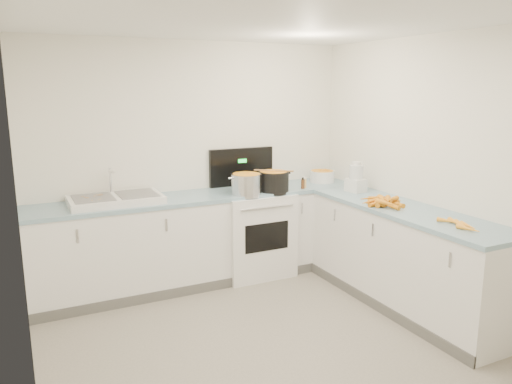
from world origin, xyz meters
name	(u,v)px	position (x,y,z in m)	size (l,w,h in m)	color
floor	(284,354)	(0.00, 0.00, 0.00)	(3.50, 4.00, 0.00)	gray
ceiling	(289,15)	(0.00, 0.00, 2.50)	(3.50, 4.00, 0.00)	white
wall_back	(194,161)	(0.00, 2.00, 1.25)	(3.50, 2.50, 0.00)	white
wall_left	(20,227)	(-1.75, 0.00, 1.25)	(4.00, 2.50, 0.00)	white
wall_right	(460,178)	(1.75, 0.00, 1.25)	(4.00, 2.50, 0.00)	white
counter_back	(205,238)	(0.00, 1.70, 0.47)	(3.50, 0.62, 0.94)	white
counter_right	(404,257)	(1.45, 0.30, 0.47)	(0.62, 2.20, 0.94)	white
stove	(253,231)	(0.55, 1.69, 0.47)	(0.76, 0.65, 1.36)	white
sink	(116,199)	(-0.90, 1.70, 0.98)	(0.86, 0.52, 0.31)	white
steel_pot	(246,185)	(0.40, 1.52, 1.04)	(0.31, 0.31, 0.23)	silver
black_pot	(274,182)	(0.72, 1.53, 1.03)	(0.32, 0.32, 0.23)	black
wooden_spoon	(274,171)	(0.72, 1.53, 1.16)	(0.02, 0.02, 0.42)	#AD7A47
mixing_bowl	(322,176)	(1.47, 1.73, 1.01)	(0.29, 0.29, 0.13)	white
extract_bottle	(303,184)	(1.07, 1.50, 0.99)	(0.04, 0.04, 0.10)	#593319
spice_jar	(304,183)	(1.10, 1.54, 0.99)	(0.06, 0.06, 0.10)	#E5B266
food_processor	(356,179)	(1.48, 1.11, 1.08)	(0.18, 0.21, 0.32)	white
carrot_pile	(383,202)	(1.32, 0.49, 0.98)	(0.46, 0.47, 0.09)	orange
peeled_carrots	(460,224)	(1.39, -0.35, 0.96)	(0.14, 0.42, 0.04)	#FFA026
peelings	(93,197)	(-1.10, 1.73, 1.02)	(0.23, 0.27, 0.01)	tan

